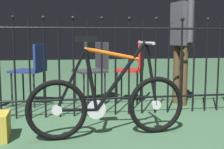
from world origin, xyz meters
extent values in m
plane|color=#3B6042|center=(0.00, 0.00, 0.00)|extent=(20.00, 20.00, 0.00)
cylinder|color=black|center=(-1.13, 0.66, 0.57)|extent=(0.02, 0.02, 1.13)
sphere|color=black|center=(-1.13, 0.66, 1.15)|extent=(0.05, 0.05, 0.05)
cylinder|color=black|center=(-0.96, 0.66, 0.57)|extent=(0.02, 0.02, 1.13)
cylinder|color=black|center=(-0.80, 0.66, 0.57)|extent=(0.02, 0.02, 1.13)
sphere|color=black|center=(-0.80, 0.66, 1.15)|extent=(0.05, 0.05, 0.05)
cylinder|color=black|center=(-0.63, 0.66, 0.57)|extent=(0.02, 0.02, 1.13)
cylinder|color=black|center=(-0.47, 0.66, 0.57)|extent=(0.02, 0.02, 1.13)
sphere|color=black|center=(-0.47, 0.66, 1.15)|extent=(0.05, 0.05, 0.05)
cylinder|color=black|center=(-0.30, 0.66, 0.57)|extent=(0.02, 0.02, 1.13)
cylinder|color=black|center=(-0.13, 0.66, 0.57)|extent=(0.02, 0.02, 1.13)
sphere|color=black|center=(-0.13, 0.66, 1.15)|extent=(0.05, 0.05, 0.05)
cylinder|color=black|center=(0.03, 0.66, 0.57)|extent=(0.02, 0.02, 1.13)
cylinder|color=black|center=(0.20, 0.66, 0.57)|extent=(0.02, 0.02, 1.13)
sphere|color=black|center=(0.20, 0.66, 1.15)|extent=(0.05, 0.05, 0.05)
cylinder|color=black|center=(0.36, 0.66, 0.57)|extent=(0.02, 0.02, 1.13)
cylinder|color=black|center=(0.53, 0.66, 0.57)|extent=(0.02, 0.02, 1.13)
sphere|color=black|center=(0.53, 0.66, 1.15)|extent=(0.05, 0.05, 0.05)
cylinder|color=black|center=(0.69, 0.66, 0.57)|extent=(0.02, 0.02, 1.13)
cylinder|color=black|center=(0.86, 0.66, 0.57)|extent=(0.02, 0.02, 1.13)
sphere|color=black|center=(0.86, 0.66, 1.15)|extent=(0.05, 0.05, 0.05)
cylinder|color=black|center=(1.02, 0.66, 0.57)|extent=(0.02, 0.02, 1.13)
cylinder|color=black|center=(1.19, 0.66, 0.57)|extent=(0.02, 0.02, 1.13)
sphere|color=black|center=(1.19, 0.66, 1.15)|extent=(0.05, 0.05, 0.05)
cylinder|color=black|center=(1.36, 0.66, 0.57)|extent=(0.02, 0.02, 1.13)
cylinder|color=black|center=(0.00, 0.66, 0.20)|extent=(3.58, 0.03, 0.03)
cylinder|color=black|center=(0.00, 0.66, 1.04)|extent=(3.58, 0.03, 0.03)
torus|color=black|center=(-0.65, -0.15, 0.28)|extent=(0.56, 0.09, 0.56)
cylinder|color=silver|center=(-0.65, -0.15, 0.28)|extent=(0.09, 0.04, 0.09)
torus|color=black|center=(0.31, -0.09, 0.28)|extent=(0.56, 0.09, 0.56)
cylinder|color=silver|center=(0.31, -0.09, 0.28)|extent=(0.09, 0.04, 0.09)
cylinder|color=black|center=(-0.05, -0.11, 0.58)|extent=(0.51, 0.07, 0.66)
cylinder|color=#EA5914|center=(-0.13, -0.12, 0.78)|extent=(0.50, 0.07, 0.14)
cylinder|color=black|center=(-0.33, -0.13, 0.55)|extent=(0.13, 0.05, 0.57)
cylinder|color=black|center=(-0.47, -0.14, 0.27)|extent=(0.36, 0.05, 0.04)
cylinder|color=black|center=(-0.51, -0.14, 0.55)|extent=(0.29, 0.05, 0.56)
cylinder|color=black|center=(0.25, -0.09, 0.59)|extent=(0.15, 0.04, 0.63)
cylinder|color=silver|center=(0.19, -0.09, 0.89)|extent=(0.03, 0.03, 0.02)
cylinder|color=silver|center=(0.19, -0.09, 0.88)|extent=(0.05, 0.40, 0.03)
cylinder|color=silver|center=(-0.38, -0.13, 0.86)|extent=(0.03, 0.03, 0.07)
cube|color=black|center=(-0.38, -0.13, 0.92)|extent=(0.21, 0.10, 0.05)
cylinder|color=silver|center=(-0.28, -0.13, 0.27)|extent=(0.18, 0.02, 0.18)
cylinder|color=black|center=(-0.31, 1.21, 0.22)|extent=(0.02, 0.02, 0.44)
cylinder|color=black|center=(-0.42, 1.52, 0.22)|extent=(0.02, 0.02, 0.44)
cylinder|color=black|center=(-0.01, 1.32, 0.22)|extent=(0.02, 0.02, 0.44)
cylinder|color=black|center=(-0.11, 1.62, 0.22)|extent=(0.02, 0.02, 0.44)
cube|color=#2D2D33|center=(-0.21, 1.42, 0.45)|extent=(0.51, 0.51, 0.03)
cube|color=#2D2D33|center=(-0.03, 1.48, 0.67)|extent=(0.15, 0.37, 0.39)
cylinder|color=black|center=(-1.28, 1.28, 0.23)|extent=(0.02, 0.02, 0.46)
cylinder|color=black|center=(-1.17, 1.58, 0.23)|extent=(0.02, 0.02, 0.46)
cylinder|color=black|center=(-0.98, 1.17, 0.23)|extent=(0.02, 0.02, 0.46)
cylinder|color=black|center=(-0.87, 1.47, 0.23)|extent=(0.02, 0.02, 0.46)
cube|color=navy|center=(-1.07, 1.38, 0.48)|extent=(0.51, 0.51, 0.03)
cube|color=navy|center=(-0.89, 1.31, 0.67)|extent=(0.16, 0.37, 0.35)
cylinder|color=black|center=(0.15, 1.25, 0.23)|extent=(0.02, 0.02, 0.45)
cylinder|color=black|center=(0.27, 1.51, 0.23)|extent=(0.02, 0.02, 0.45)
cylinder|color=black|center=(0.42, 1.13, 0.23)|extent=(0.02, 0.02, 0.45)
cylinder|color=black|center=(0.54, 1.39, 0.23)|extent=(0.02, 0.02, 0.45)
cube|color=#A51E19|center=(0.35, 1.32, 0.47)|extent=(0.48, 0.48, 0.03)
cube|color=#A51E19|center=(0.50, 1.25, 0.70)|extent=(0.17, 0.33, 0.40)
cylinder|color=#4C3823|center=(1.04, 1.01, 0.41)|extent=(0.11, 0.11, 0.83)
cylinder|color=#4C3823|center=(1.01, 1.16, 0.41)|extent=(0.11, 0.11, 0.83)
cube|color=#3F3F47|center=(1.02, 1.08, 1.12)|extent=(0.24, 0.33, 0.58)
cylinder|color=#3F3F47|center=(1.07, 0.89, 1.15)|extent=(0.08, 0.08, 0.56)
cylinder|color=#3F3F47|center=(0.98, 1.28, 1.15)|extent=(0.08, 0.08, 0.56)
camera|label=1|loc=(-0.57, -2.79, 0.92)|focal=47.28mm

